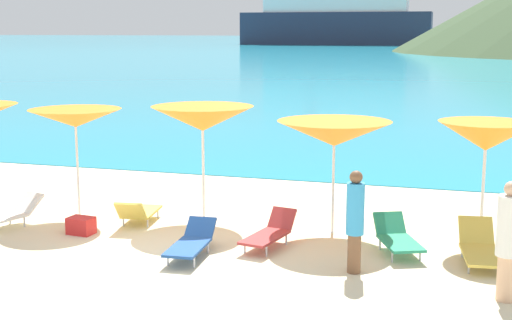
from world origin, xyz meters
name	(u,v)px	position (x,y,z in m)	size (l,w,h in m)	color
ground_plane	(295,165)	(0.00, 10.00, -0.15)	(50.00, 100.00, 0.30)	beige
ocean_water	(461,42)	(0.00, 227.00, 0.01)	(650.00, 440.00, 0.02)	teal
umbrella_1	(75,118)	(-2.89, 2.06, 2.14)	(2.03, 2.03, 2.34)	silver
umbrella_2	(203,119)	(-0.20, 2.64, 2.16)	(2.37, 2.37, 2.43)	silver
umbrella_3	(334,134)	(2.66, 2.36, 2.01)	(2.25, 2.25, 2.26)	silver
umbrella_4	(486,136)	(5.51, 2.55, 2.04)	(1.88, 1.88, 2.32)	silver
lounge_chair_0	(480,248)	(5.50, 1.27, 0.26)	(0.86, 1.75, 0.63)	#D8BF4C
lounge_chair_1	(270,232)	(1.72, 1.06, 0.28)	(0.78, 1.54, 0.61)	#A53333
lounge_chair_2	(138,212)	(-1.33, 1.78, 0.27)	(0.80, 1.52, 0.62)	#D8BF4C
lounge_chair_4	(191,242)	(0.54, 0.08, 0.27)	(0.66, 1.60, 0.55)	#1E478C
lounge_chair_5	(10,213)	(-3.76, 0.79, 0.29)	(0.93, 1.56, 0.61)	white
lounge_chair_6	(397,237)	(4.05, 1.39, 0.29)	(1.10, 1.52, 0.61)	#268C66
beachgoer_0	(355,219)	(3.48, 0.07, 0.93)	(0.30, 0.30, 1.74)	brown
beachgoer_1	(509,238)	(5.86, -0.52, 0.97)	(0.37, 0.37, 1.83)	#DBAA84
cooler_box	(81,226)	(-2.10, 0.79, 0.17)	(0.50, 0.36, 0.34)	red
cruise_ship	(335,16)	(-30.96, 178.00, 7.51)	(49.58, 10.00, 19.88)	#262D47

